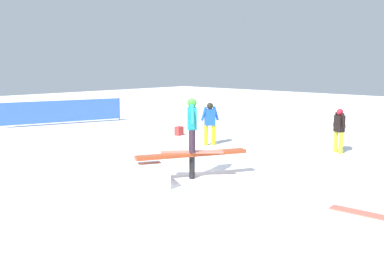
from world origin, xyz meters
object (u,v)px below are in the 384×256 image
(bystander_black, at_px, (339,128))
(backpack_on_snow, at_px, (179,131))
(main_rider_on_rail, at_px, (192,126))
(loose_snowboard_coral, at_px, (368,214))
(rail_feature, at_px, (192,156))
(bystander_blue, at_px, (210,121))

(bystander_black, xyz_separation_m, backpack_on_snow, (-1.10, 5.95, -0.61))
(main_rider_on_rail, relative_size, loose_snowboard_coral, 0.95)
(main_rider_on_rail, height_order, backpack_on_snow, main_rider_on_rail)
(main_rider_on_rail, bearing_deg, rail_feature, 0.00)
(rail_feature, relative_size, bystander_black, 1.88)
(bystander_black, bearing_deg, rail_feature, -75.95)
(main_rider_on_rail, xyz_separation_m, backpack_on_snow, (4.21, 4.72, -1.11))
(rail_feature, height_order, backpack_on_snow, rail_feature)
(main_rider_on_rail, distance_m, bystander_blue, 4.37)
(main_rider_on_rail, bearing_deg, bystander_blue, 79.12)
(bystander_blue, bearing_deg, main_rider_on_rail, 69.28)
(rail_feature, xyz_separation_m, bystander_blue, (3.53, 2.53, 0.26))
(bystander_black, bearing_deg, loose_snowboard_coral, -32.63)
(bystander_black, bearing_deg, main_rider_on_rail, -75.95)
(rail_feature, distance_m, loose_snowboard_coral, 4.15)
(rail_feature, relative_size, backpack_on_snow, 7.68)
(rail_feature, height_order, loose_snowboard_coral, rail_feature)
(bystander_black, height_order, backpack_on_snow, bystander_black)
(rail_feature, xyz_separation_m, main_rider_on_rail, (0.00, 0.00, 0.73))
(bystander_blue, bearing_deg, backpack_on_snow, -73.60)
(main_rider_on_rail, xyz_separation_m, loose_snowboard_coral, (0.40, -4.10, -1.27))
(loose_snowboard_coral, bearing_deg, backpack_on_snow, 151.70)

